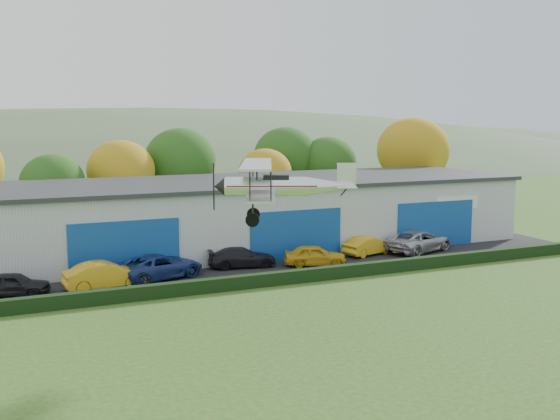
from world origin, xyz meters
name	(u,v)px	position (x,y,z in m)	size (l,w,h in m)	color
ground	(423,389)	(0.00, 0.00, 0.00)	(300.00, 300.00, 0.00)	#2C561B
apron	(276,265)	(3.00, 21.00, 0.03)	(48.00, 9.00, 0.05)	black
hedge	(306,275)	(3.00, 16.20, 0.40)	(46.00, 0.60, 0.80)	black
hangar	(264,212)	(5.00, 27.98, 2.66)	(40.60, 12.60, 5.30)	#B2B7BC
tree_belt	(172,166)	(0.85, 40.62, 5.61)	(75.70, 13.22, 10.12)	#3D2614
distant_hills	(47,218)	(-4.38, 140.00, -13.05)	(430.00, 196.00, 56.00)	#4C6642
car_0	(14,284)	(-13.68, 19.73, 0.72)	(1.59, 3.95, 1.34)	black
car_1	(105,275)	(-8.66, 19.38, 0.84)	(1.68, 4.80, 1.58)	gold
car_2	(160,266)	(-5.17, 20.40, 0.83)	(2.57, 5.58, 1.55)	navy
car_3	(242,257)	(0.65, 21.33, 0.72)	(1.87, 4.59, 1.33)	black
car_4	(315,255)	(5.36, 19.71, 0.77)	(1.70, 4.21, 1.44)	gold
car_5	(368,246)	(10.55, 21.33, 0.73)	(1.44, 4.13, 1.36)	gold
car_6	(418,241)	(14.61, 20.81, 0.87)	(2.73, 5.92, 1.65)	silver
biplane	(278,184)	(-2.46, 8.01, 7.03)	(6.60, 7.33, 2.79)	silver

